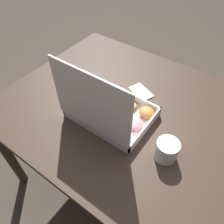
% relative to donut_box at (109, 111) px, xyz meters
% --- Properties ---
extents(ground_plane, '(8.00, 8.00, 0.00)m').
position_rel_donut_box_xyz_m(ground_plane, '(0.01, -0.12, -0.77)').
color(ground_plane, '#42382D').
extents(dining_table, '(1.14, 0.98, 0.71)m').
position_rel_donut_box_xyz_m(dining_table, '(0.01, -0.12, -0.15)').
color(dining_table, '#38281E').
rests_on(dining_table, ground_plane).
extents(donut_box, '(0.37, 0.28, 0.33)m').
position_rel_donut_box_xyz_m(donut_box, '(0.00, 0.00, 0.00)').
color(donut_box, silver).
rests_on(donut_box, dining_table).
extents(coffee_mug, '(0.09, 0.09, 0.09)m').
position_rel_donut_box_xyz_m(coffee_mug, '(-0.30, 0.02, -0.01)').
color(coffee_mug, white).
rests_on(coffee_mug, dining_table).
extents(paper_napkin, '(0.15, 0.12, 0.01)m').
position_rel_donut_box_xyz_m(paper_napkin, '(-0.03, -0.25, -0.06)').
color(paper_napkin, beige).
rests_on(paper_napkin, dining_table).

